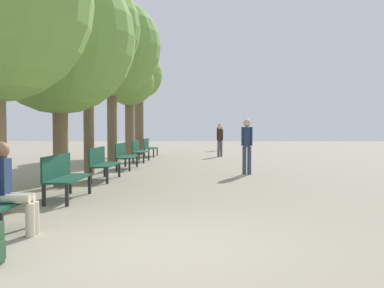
{
  "coord_description": "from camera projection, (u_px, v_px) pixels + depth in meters",
  "views": [
    {
      "loc": [
        0.86,
        -5.16,
        1.47
      ],
      "look_at": [
        0.45,
        6.26,
        1.02
      ],
      "focal_mm": 40.0,
      "sensor_mm": 36.0,
      "label": 1
    }
  ],
  "objects": [
    {
      "name": "ground_plane",
      "position": [
        137.0,
        247.0,
        5.24
      ],
      "size": [
        80.0,
        80.0,
        0.0
      ],
      "primitive_type": "plane",
      "color": "gray"
    },
    {
      "name": "bench_row_1",
      "position": [
        63.0,
        174.0,
        8.69
      ],
      "size": [
        0.53,
        1.62,
        0.91
      ],
      "color": "#144733",
      "rests_on": "ground_plane"
    },
    {
      "name": "bench_row_2",
      "position": [
        102.0,
        162.0,
        11.88
      ],
      "size": [
        0.53,
        1.62,
        0.91
      ],
      "color": "#144733",
      "rests_on": "ground_plane"
    },
    {
      "name": "bench_row_3",
      "position": [
        124.0,
        154.0,
        15.07
      ],
      "size": [
        0.53,
        1.62,
        0.91
      ],
      "color": "#144733",
      "rests_on": "ground_plane"
    },
    {
      "name": "bench_row_4",
      "position": [
        139.0,
        150.0,
        18.26
      ],
      "size": [
        0.53,
        1.62,
        0.91
      ],
      "color": "#144733",
      "rests_on": "ground_plane"
    },
    {
      "name": "bench_row_5",
      "position": [
        149.0,
        146.0,
        21.45
      ],
      "size": [
        0.53,
        1.62,
        0.91
      ],
      "color": "#144733",
      "rests_on": "ground_plane"
    },
    {
      "name": "tree_row_1",
      "position": [
        59.0,
        39.0,
        10.48
      ],
      "size": [
        3.73,
        3.73,
        5.53
      ],
      "color": "brown",
      "rests_on": "ground_plane"
    },
    {
      "name": "tree_row_2",
      "position": [
        88.0,
        29.0,
        12.97
      ],
      "size": [
        3.2,
        3.2,
        6.1
      ],
      "color": "brown",
      "rests_on": "ground_plane"
    },
    {
      "name": "tree_row_3",
      "position": [
        112.0,
        48.0,
        16.19
      ],
      "size": [
        3.74,
        3.74,
        6.38
      ],
      "color": "brown",
      "rests_on": "ground_plane"
    },
    {
      "name": "tree_row_4",
      "position": [
        129.0,
        82.0,
        19.89
      ],
      "size": [
        2.34,
        2.34,
        4.83
      ],
      "color": "brown",
      "rests_on": "ground_plane"
    },
    {
      "name": "tree_row_5",
      "position": [
        139.0,
        78.0,
        22.63
      ],
      "size": [
        2.5,
        2.5,
        5.48
      ],
      "color": "brown",
      "rests_on": "ground_plane"
    },
    {
      "name": "person_seated",
      "position": [
        10.0,
        186.0,
        5.8
      ],
      "size": [
        0.6,
        0.34,
        1.28
      ],
      "color": "beige",
      "rests_on": "ground_plane"
    },
    {
      "name": "pedestrian_near",
      "position": [
        247.0,
        143.0,
        13.34
      ],
      "size": [
        0.35,
        0.27,
        1.72
      ],
      "color": "#384260",
      "rests_on": "ground_plane"
    },
    {
      "name": "pedestrian_mid",
      "position": [
        220.0,
        135.0,
        27.28
      ],
      "size": [
        0.35,
        0.3,
        1.71
      ],
      "color": "#384260",
      "rests_on": "ground_plane"
    },
    {
      "name": "pedestrian_far",
      "position": [
        220.0,
        139.0,
        21.38
      ],
      "size": [
        0.32,
        0.22,
        1.58
      ],
      "color": "#4C4C4C",
      "rests_on": "ground_plane"
    }
  ]
}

